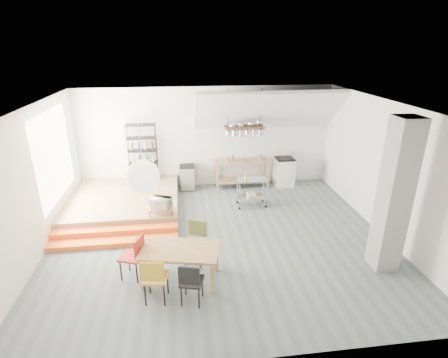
{
  "coord_description": "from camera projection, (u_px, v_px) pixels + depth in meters",
  "views": [
    {
      "loc": [
        -0.84,
        -7.29,
        4.45
      ],
      "look_at": [
        0.2,
        0.8,
        1.24
      ],
      "focal_mm": 28.0,
      "sensor_mm": 36.0,
      "label": 1
    }
  ],
  "objects": [
    {
      "name": "kitchen_counter",
      "position": [
        242.0,
        169.0,
        11.27
      ],
      "size": [
        1.8,
        0.6,
        0.91
      ],
      "color": "olive",
      "rests_on": "ground"
    },
    {
      "name": "rolling_cart",
      "position": [
        252.0,
        189.0,
        9.99
      ],
      "size": [
        0.85,
        0.48,
        0.83
      ],
      "rotation": [
        0.0,
        0.0,
        0.0
      ],
      "color": "silver",
      "rests_on": "ground"
    },
    {
      "name": "step_upper",
      "position": [
        116.0,
        232.0,
        8.48
      ],
      "size": [
        3.0,
        0.35,
        0.27
      ],
      "primitive_type": "cube",
      "color": "orange",
      "rests_on": "ground"
    },
    {
      "name": "wall_right",
      "position": [
        385.0,
        170.0,
        8.35
      ],
      "size": [
        0.04,
        7.0,
        3.2
      ],
      "primitive_type": "cube",
      "color": "silver",
      "rests_on": "ground"
    },
    {
      "name": "chair_black",
      "position": [
        191.0,
        280.0,
        6.17
      ],
      "size": [
        0.49,
        0.49,
        0.87
      ],
      "rotation": [
        0.0,
        0.0,
        2.88
      ],
      "color": "black",
      "rests_on": "ground"
    },
    {
      "name": "paper_lantern",
      "position": [
        143.0,
        176.0,
        6.26
      ],
      "size": [
        0.6,
        0.6,
        0.6
      ],
      "primitive_type": "sphere",
      "color": "white",
      "rests_on": "ceiling"
    },
    {
      "name": "stove",
      "position": [
        284.0,
        171.0,
        11.5
      ],
      "size": [
        0.6,
        0.6,
        1.18
      ],
      "color": "white",
      "rests_on": "ground"
    },
    {
      "name": "chair_mustard",
      "position": [
        154.0,
        277.0,
        6.2
      ],
      "size": [
        0.49,
        0.49,
        0.94
      ],
      "rotation": [
        0.0,
        0.0,
        2.98
      ],
      "color": "#AC841D",
      "rests_on": "ground"
    },
    {
      "name": "mini_fridge",
      "position": [
        188.0,
        177.0,
        11.19
      ],
      "size": [
        0.47,
        0.47,
        0.8
      ],
      "primitive_type": "cube",
      "color": "black",
      "rests_on": "ground"
    },
    {
      "name": "wall_back",
      "position": [
        207.0,
        138.0,
        11.11
      ],
      "size": [
        8.0,
        0.04,
        3.2
      ],
      "primitive_type": "cube",
      "color": "silver",
      "rests_on": "ground"
    },
    {
      "name": "ceiling",
      "position": [
        219.0,
        106.0,
        7.29
      ],
      "size": [
        8.0,
        7.0,
        0.02
      ],
      "primitive_type": "cube",
      "color": "white",
      "rests_on": "wall_back"
    },
    {
      "name": "slope_ceiling",
      "position": [
        268.0,
        110.0,
        10.42
      ],
      "size": [
        4.4,
        1.44,
        1.32
      ],
      "primitive_type": "cube",
      "rotation": [
        -0.73,
        0.0,
        0.0
      ],
      "color": "white",
      "rests_on": "wall_back"
    },
    {
      "name": "concrete_column",
      "position": [
        394.0,
        197.0,
        6.89
      ],
      "size": [
        0.5,
        0.5,
        3.2
      ],
      "primitive_type": "cube",
      "color": "gray",
      "rests_on": "ground"
    },
    {
      "name": "microwave_shelf",
      "position": [
        161.0,
        208.0,
        8.79
      ],
      "size": [
        0.6,
        0.4,
        0.16
      ],
      "color": "olive",
      "rests_on": "platform"
    },
    {
      "name": "window_pane",
      "position": [
        54.0,
        156.0,
        8.71
      ],
      "size": [
        0.02,
        2.5,
        2.2
      ],
      "primitive_type": "cube",
      "color": "white",
      "rests_on": "wall_left"
    },
    {
      "name": "step_lower",
      "position": [
        114.0,
        242.0,
        8.18
      ],
      "size": [
        3.0,
        0.35,
        0.13
      ],
      "primitive_type": "cube",
      "color": "orange",
      "rests_on": "ground"
    },
    {
      "name": "dining_table",
      "position": [
        180.0,
        252.0,
        6.78
      ],
      "size": [
        1.65,
        1.15,
        0.71
      ],
      "rotation": [
        0.0,
        0.0,
        -0.22
      ],
      "color": "olive",
      "rests_on": "ground"
    },
    {
      "name": "platform",
      "position": [
        125.0,
        202.0,
        9.94
      ],
      "size": [
        3.0,
        3.0,
        0.4
      ],
      "primitive_type": "cube",
      "color": "olive",
      "rests_on": "ground"
    },
    {
      "name": "chair_red",
      "position": [
        135.0,
        254.0,
        6.88
      ],
      "size": [
        0.55,
        0.55,
        0.94
      ],
      "rotation": [
        0.0,
        0.0,
        -1.92
      ],
      "color": "red",
      "rests_on": "ground"
    },
    {
      "name": "pot_rack",
      "position": [
        245.0,
        129.0,
        10.57
      ],
      "size": [
        1.2,
        0.5,
        1.43
      ],
      "color": "#44281B",
      "rests_on": "ceiling"
    },
    {
      "name": "wire_shelving",
      "position": [
        143.0,
        151.0,
        10.69
      ],
      "size": [
        0.88,
        0.38,
        1.8
      ],
      "color": "black",
      "rests_on": "platform"
    },
    {
      "name": "floor",
      "position": [
        220.0,
        239.0,
        8.46
      ],
      "size": [
        8.0,
        8.0,
        0.0
      ],
      "primitive_type": "plane",
      "color": "#535D60",
      "rests_on": "ground"
    },
    {
      "name": "wall_left",
      "position": [
        32.0,
        186.0,
        7.4
      ],
      "size": [
        0.04,
        7.0,
        3.2
      ],
      "primitive_type": "cube",
      "color": "silver",
      "rests_on": "ground"
    },
    {
      "name": "chair_olive",
      "position": [
        196.0,
        238.0,
        7.43
      ],
      "size": [
        0.55,
        0.55,
        0.92
      ],
      "rotation": [
        0.0,
        0.0,
        -0.4
      ],
      "color": "#5D6831",
      "rests_on": "ground"
    },
    {
      "name": "bowl",
      "position": [
        246.0,
        160.0,
        11.12
      ],
      "size": [
        0.21,
        0.21,
        0.05
      ],
      "primitive_type": "imported",
      "rotation": [
        0.0,
        0.0,
        -0.07
      ],
      "color": "silver",
      "rests_on": "kitchen_counter"
    },
    {
      "name": "microwave",
      "position": [
        161.0,
        203.0,
        8.73
      ],
      "size": [
        0.58,
        0.5,
        0.27
      ],
      "primitive_type": "imported",
      "rotation": [
        0.0,
        0.0,
        -0.42
      ],
      "color": "beige",
      "rests_on": "microwave_shelf"
    }
  ]
}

